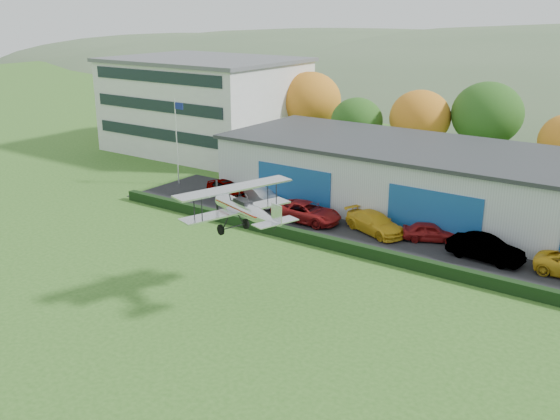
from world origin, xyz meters
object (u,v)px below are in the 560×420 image
Objects in this scene: hangar at (464,185)px; car_2 at (307,212)px; car_4 at (430,232)px; biplane at (244,207)px; car_3 at (375,223)px; car_1 at (261,196)px; car_0 at (227,188)px; office_block at (205,104)px; car_5 at (486,249)px; flagpole at (177,134)px.

car_2 is at bearing -139.36° from hangar.
car_4 is 0.55× the size of biplane.
car_3 is 1.31× the size of car_4.
car_1 is 0.79× the size of car_2.
car_0 is 1.11× the size of car_4.
car_4 is at bearing -22.24° from office_block.
office_block is 36.00m from car_4.
car_5 is at bearing 73.34° from biplane.
car_0 is at bearing 65.11° from car_4.
hangar is 16.41m from car_1.
car_4 is at bearing -1.19° from flagpole.
car_1 is 1.12× the size of car_4.
office_block is 28.36m from car_2.
car_2 is at bearing -32.56° from office_block.
biplane reaches higher than car_5.
flagpole is 7.39m from car_0.
office_block is (-33.00, 7.02, 2.56)m from hangar.
hangar is 22.07m from biplane.
car_5 reaches higher than car_1.
office_block is 4.74× the size of car_0.
flagpole is 1.83× the size of car_1.
car_5 is (19.34, -1.27, 0.09)m from car_1.
flagpole reaches higher than car_4.
car_2 is (23.61, -15.08, -4.39)m from office_block.
biplane reaches higher than car_2.
car_5 is at bearing -89.24° from car_2.
hangar is at bearing 13.51° from flagpole.
car_5 is 17.09m from biplane.
hangar is 8.30× the size of car_5.
car_3 is (5.47, 0.78, -0.02)m from car_2.
hangar is 10.37× the size of car_4.
car_0 is 14.80m from car_3.
car_2 is 5.53m from car_3.
car_3 is (20.97, -1.30, -3.99)m from flagpole.
car_1 is 14.99m from car_4.
hangar is 7.32× the size of car_2.
car_4 is (14.99, 0.04, -0.05)m from car_1.
car_5 is (23.10, -1.28, 0.07)m from car_0.
flagpole is at bearing -58.03° from office_block.
hangar is at bearing -12.01° from office_block.
flagpole is 1.55× the size of car_3.
car_4 is (24.94, -0.52, -4.07)m from flagpole.
biplane is at bearing 150.83° from car_5.
hangar is at bearing -49.65° from car_2.
office_block is 40.47m from car_5.
car_2 is 1.08× the size of car_3.
flagpole reaches higher than car_5.
hangar is 12.50m from car_2.
car_3 is at bearing 103.79° from biplane.
hangar is 9.34× the size of car_0.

